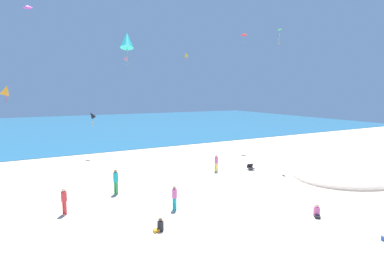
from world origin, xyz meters
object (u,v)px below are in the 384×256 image
(person_0, at_px, (116,180))
(person_4, at_px, (317,212))
(kite_orange, at_px, (6,90))
(kite_pink, at_px, (126,59))
(kite_green, at_px, (279,30))
(kite_yellow, at_px, (186,55))
(kite_red, at_px, (244,34))
(person_1, at_px, (174,196))
(beach_chair_far_left, at_px, (251,167))
(person_7, at_px, (216,162))
(kite_black, at_px, (92,115))
(kite_magenta, at_px, (28,7))
(person_3, at_px, (160,226))
(person_6, at_px, (64,199))
(kite_teal, at_px, (127,40))

(person_0, distance_m, person_4, 12.61)
(person_0, xyz_separation_m, person_4, (9.10, -8.69, -0.72))
(kite_orange, height_order, kite_pink, kite_pink)
(kite_green, bearing_deg, kite_orange, 151.00)
(kite_yellow, distance_m, kite_red, 7.94)
(person_1, height_order, kite_yellow, kite_yellow)
(person_4, bearing_deg, beach_chair_far_left, -156.61)
(person_7, distance_m, kite_orange, 21.86)
(kite_green, bearing_deg, kite_black, 145.50)
(kite_black, bearing_deg, person_4, -67.41)
(kite_yellow, bearing_deg, person_0, -129.92)
(kite_pink, height_order, kite_yellow, kite_yellow)
(kite_orange, xyz_separation_m, kite_magenta, (2.42, -0.68, 8.09))
(person_3, relative_size, kite_yellow, 0.61)
(kite_yellow, height_order, kite_magenta, kite_magenta)
(person_7, relative_size, kite_green, 0.97)
(beach_chair_far_left, distance_m, person_6, 15.60)
(kite_teal, xyz_separation_m, kite_black, (0.70, 17.69, -4.72))
(person_0, relative_size, kite_red, 1.08)
(person_4, distance_m, person_7, 10.23)
(kite_red, bearing_deg, person_1, -138.14)
(person_7, distance_m, kite_black, 14.36)
(person_4, relative_size, kite_red, 0.46)
(kite_teal, bearing_deg, person_4, -19.67)
(kite_orange, relative_size, kite_red, 1.08)
(person_1, height_order, kite_pink, kite_pink)
(person_4, relative_size, kite_black, 0.41)
(person_4, bearing_deg, person_0, -92.64)
(person_0, bearing_deg, beach_chair_far_left, 155.99)
(person_1, xyz_separation_m, person_4, (6.64, -4.47, -0.57))
(kite_green, distance_m, kite_black, 20.60)
(kite_magenta, xyz_separation_m, kite_green, (20.88, -12.23, -2.45))
(kite_pink, bearing_deg, kite_black, -129.78)
(person_3, bearing_deg, kite_yellow, -124.27)
(person_1, bearing_deg, person_3, 31.96)
(kite_red, bearing_deg, kite_magenta, 169.66)
(person_1, relative_size, kite_red, 0.92)
(kite_pink, distance_m, kite_teal, 25.14)
(person_1, bearing_deg, person_6, -39.59)
(person_0, height_order, person_7, person_0)
(kite_pink, xyz_separation_m, kite_green, (10.09, -17.30, 1.41))
(kite_yellow, bearing_deg, kite_black, -166.09)
(person_0, xyz_separation_m, kite_orange, (-7.39, 14.60, 6.10))
(kite_orange, relative_size, kite_pink, 1.62)
(person_6, bearing_deg, kite_red, 178.90)
(person_1, bearing_deg, person_4, 128.03)
(person_7, bearing_deg, beach_chair_far_left, -46.80)
(person_6, xyz_separation_m, kite_magenta, (-1.67, 15.84, 14.29))
(kite_pink, height_order, kite_red, kite_red)
(person_7, xyz_separation_m, kite_pink, (-3.16, 17.46, 10.45))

